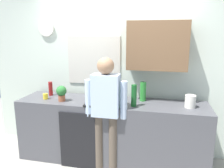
{
  "coord_description": "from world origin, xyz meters",
  "views": [
    {
      "loc": [
        0.7,
        -2.72,
        1.89
      ],
      "look_at": [
        0.03,
        0.25,
        1.2
      ],
      "focal_mm": 35.74,
      "sensor_mm": 36.0,
      "label": 1
    }
  ],
  "objects_px": {
    "bottle_red_vinegar": "(51,89)",
    "cup_yellow_cup": "(45,96)",
    "bottle_clear_soda": "(143,91)",
    "mixing_bowl": "(102,97)",
    "storage_canister": "(190,101)",
    "potted_plant": "(61,92)",
    "person_at_sink": "(106,106)",
    "bottle_green_wine": "(134,96)",
    "coffee_maker": "(93,95)"
  },
  "relations": [
    {
      "from": "bottle_red_vinegar",
      "to": "cup_yellow_cup",
      "type": "relative_size",
      "value": 2.59
    },
    {
      "from": "bottle_red_vinegar",
      "to": "potted_plant",
      "type": "distance_m",
      "value": 0.4
    },
    {
      "from": "bottle_red_vinegar",
      "to": "potted_plant",
      "type": "xyz_separation_m",
      "value": [
        0.31,
        -0.25,
        0.02
      ]
    },
    {
      "from": "bottle_clear_soda",
      "to": "mixing_bowl",
      "type": "relative_size",
      "value": 1.27
    },
    {
      "from": "cup_yellow_cup",
      "to": "bottle_clear_soda",
      "type": "bearing_deg",
      "value": 9.44
    },
    {
      "from": "storage_canister",
      "to": "person_at_sink",
      "type": "height_order",
      "value": "person_at_sink"
    },
    {
      "from": "mixing_bowl",
      "to": "person_at_sink",
      "type": "relative_size",
      "value": 0.14
    },
    {
      "from": "potted_plant",
      "to": "coffee_maker",
      "type": "bearing_deg",
      "value": -8.6
    },
    {
      "from": "bottle_red_vinegar",
      "to": "person_at_sink",
      "type": "relative_size",
      "value": 0.14
    },
    {
      "from": "bottle_clear_soda",
      "to": "mixing_bowl",
      "type": "xyz_separation_m",
      "value": [
        -0.6,
        -0.08,
        -0.1
      ]
    },
    {
      "from": "bottle_clear_soda",
      "to": "mixing_bowl",
      "type": "height_order",
      "value": "bottle_clear_soda"
    },
    {
      "from": "bottle_red_vinegar",
      "to": "cup_yellow_cup",
      "type": "xyz_separation_m",
      "value": [
        0.02,
        -0.21,
        -0.07
      ]
    },
    {
      "from": "storage_canister",
      "to": "person_at_sink",
      "type": "xyz_separation_m",
      "value": [
        -1.09,
        -0.27,
        -0.06
      ]
    },
    {
      "from": "bottle_clear_soda",
      "to": "mixing_bowl",
      "type": "bearing_deg",
      "value": -172.65
    },
    {
      "from": "mixing_bowl",
      "to": "storage_canister",
      "type": "bearing_deg",
      "value": -4.44
    },
    {
      "from": "bottle_clear_soda",
      "to": "person_at_sink",
      "type": "xyz_separation_m",
      "value": [
        -0.45,
        -0.45,
        -0.12
      ]
    },
    {
      "from": "bottle_red_vinegar",
      "to": "cup_yellow_cup",
      "type": "bearing_deg",
      "value": -84.28
    },
    {
      "from": "bottle_green_wine",
      "to": "storage_canister",
      "type": "xyz_separation_m",
      "value": [
        0.74,
        0.12,
        -0.06
      ]
    },
    {
      "from": "bottle_green_wine",
      "to": "person_at_sink",
      "type": "bearing_deg",
      "value": -155.96
    },
    {
      "from": "storage_canister",
      "to": "person_at_sink",
      "type": "relative_size",
      "value": 0.11
    },
    {
      "from": "coffee_maker",
      "to": "person_at_sink",
      "type": "bearing_deg",
      "value": -23.33
    },
    {
      "from": "cup_yellow_cup",
      "to": "bottle_red_vinegar",
      "type": "bearing_deg",
      "value": 95.72
    },
    {
      "from": "cup_yellow_cup",
      "to": "potted_plant",
      "type": "xyz_separation_m",
      "value": [
        0.28,
        -0.04,
        0.09
      ]
    },
    {
      "from": "mixing_bowl",
      "to": "storage_canister",
      "type": "height_order",
      "value": "storage_canister"
    },
    {
      "from": "cup_yellow_cup",
      "to": "person_at_sink",
      "type": "xyz_separation_m",
      "value": [
        0.99,
        -0.21,
        -0.02
      ]
    },
    {
      "from": "cup_yellow_cup",
      "to": "mixing_bowl",
      "type": "height_order",
      "value": "cup_yellow_cup"
    },
    {
      "from": "bottle_clear_soda",
      "to": "potted_plant",
      "type": "relative_size",
      "value": 1.22
    },
    {
      "from": "bottle_green_wine",
      "to": "cup_yellow_cup",
      "type": "relative_size",
      "value": 3.53
    },
    {
      "from": "potted_plant",
      "to": "person_at_sink",
      "type": "height_order",
      "value": "person_at_sink"
    },
    {
      "from": "bottle_clear_soda",
      "to": "bottle_red_vinegar",
      "type": "relative_size",
      "value": 1.27
    },
    {
      "from": "cup_yellow_cup",
      "to": "storage_canister",
      "type": "xyz_separation_m",
      "value": [
        2.08,
        0.07,
        0.04
      ]
    },
    {
      "from": "coffee_maker",
      "to": "mixing_bowl",
      "type": "distance_m",
      "value": 0.3
    },
    {
      "from": "bottle_green_wine",
      "to": "bottle_clear_soda",
      "type": "distance_m",
      "value": 0.31
    },
    {
      "from": "bottle_green_wine",
      "to": "bottle_red_vinegar",
      "type": "xyz_separation_m",
      "value": [
        -1.37,
        0.26,
        -0.04
      ]
    },
    {
      "from": "bottle_green_wine",
      "to": "coffee_maker",
      "type": "bearing_deg",
      "value": -173.18
    },
    {
      "from": "potted_plant",
      "to": "person_at_sink",
      "type": "bearing_deg",
      "value": -13.13
    },
    {
      "from": "coffee_maker",
      "to": "mixing_bowl",
      "type": "height_order",
      "value": "coffee_maker"
    },
    {
      "from": "coffee_maker",
      "to": "person_at_sink",
      "type": "relative_size",
      "value": 0.21
    },
    {
      "from": "mixing_bowl",
      "to": "storage_canister",
      "type": "relative_size",
      "value": 1.29
    },
    {
      "from": "bottle_green_wine",
      "to": "cup_yellow_cup",
      "type": "height_order",
      "value": "bottle_green_wine"
    },
    {
      "from": "bottle_green_wine",
      "to": "potted_plant",
      "type": "distance_m",
      "value": 1.06
    },
    {
      "from": "bottle_clear_soda",
      "to": "person_at_sink",
      "type": "relative_size",
      "value": 0.17
    },
    {
      "from": "coffee_maker",
      "to": "potted_plant",
      "type": "relative_size",
      "value": 1.43
    },
    {
      "from": "bottle_clear_soda",
      "to": "person_at_sink",
      "type": "distance_m",
      "value": 0.64
    },
    {
      "from": "bottle_clear_soda",
      "to": "potted_plant",
      "type": "xyz_separation_m",
      "value": [
        -1.16,
        -0.28,
        -0.01
      ]
    },
    {
      "from": "cup_yellow_cup",
      "to": "mixing_bowl",
      "type": "distance_m",
      "value": 0.86
    },
    {
      "from": "potted_plant",
      "to": "mixing_bowl",
      "type": "bearing_deg",
      "value": 20.08
    },
    {
      "from": "bottle_green_wine",
      "to": "mixing_bowl",
      "type": "distance_m",
      "value": 0.56
    },
    {
      "from": "mixing_bowl",
      "to": "storage_canister",
      "type": "xyz_separation_m",
      "value": [
        1.24,
        -0.1,
        0.04
      ]
    },
    {
      "from": "bottle_red_vinegar",
      "to": "mixing_bowl",
      "type": "xyz_separation_m",
      "value": [
        0.86,
        -0.05,
        -0.07
      ]
    }
  ]
}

